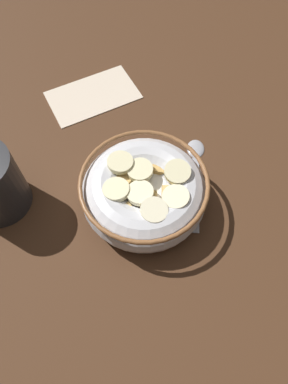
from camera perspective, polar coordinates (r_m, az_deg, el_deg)
ground_plane at (r=49.42cm, az=0.00°, el=-2.27°), size 122.54×122.54×2.00cm
cereal_bowl at (r=45.71cm, az=0.01°, el=0.10°), size 16.80×16.80×6.61cm
spoon at (r=52.10cm, az=8.56°, el=4.68°), size 7.40×15.31×0.80cm
folded_napkin at (r=61.26cm, az=-8.43°, el=15.58°), size 16.02×11.32×0.30cm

